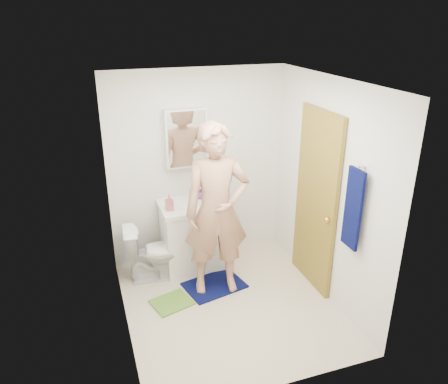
{
  "coord_description": "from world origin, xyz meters",
  "views": [
    {
      "loc": [
        -1.33,
        -3.72,
        2.97
      ],
      "look_at": [
        0.02,
        0.25,
        1.24
      ],
      "focal_mm": 35.0,
      "sensor_mm": 36.0,
      "label": 1
    }
  ],
  "objects_px": {
    "towel": "(353,209)",
    "man": "(217,211)",
    "toothbrush_cup": "(202,195)",
    "vanity_cabinet": "(194,237)",
    "toilet": "(154,252)",
    "soap_dispenser": "(169,202)",
    "medicine_cabinet": "(186,138)"
  },
  "relations": [
    {
      "from": "toothbrush_cup",
      "to": "towel",
      "type": "bearing_deg",
      "value": -57.11
    },
    {
      "from": "towel",
      "to": "toilet",
      "type": "distance_m",
      "value": 2.37
    },
    {
      "from": "man",
      "to": "towel",
      "type": "bearing_deg",
      "value": -32.22
    },
    {
      "from": "toothbrush_cup",
      "to": "man",
      "type": "bearing_deg",
      "value": -92.6
    },
    {
      "from": "vanity_cabinet",
      "to": "towel",
      "type": "bearing_deg",
      "value": -51.53
    },
    {
      "from": "toilet",
      "to": "soap_dispenser",
      "type": "distance_m",
      "value": 0.64
    },
    {
      "from": "medicine_cabinet",
      "to": "soap_dispenser",
      "type": "height_order",
      "value": "medicine_cabinet"
    },
    {
      "from": "towel",
      "to": "toilet",
      "type": "relative_size",
      "value": 1.17
    },
    {
      "from": "vanity_cabinet",
      "to": "toothbrush_cup",
      "type": "distance_m",
      "value": 0.54
    },
    {
      "from": "towel",
      "to": "man",
      "type": "relative_size",
      "value": 0.41
    },
    {
      "from": "medicine_cabinet",
      "to": "towel",
      "type": "distance_m",
      "value": 2.11
    },
    {
      "from": "medicine_cabinet",
      "to": "man",
      "type": "distance_m",
      "value": 1.02
    },
    {
      "from": "vanity_cabinet",
      "to": "soap_dispenser",
      "type": "height_order",
      "value": "soap_dispenser"
    },
    {
      "from": "vanity_cabinet",
      "to": "toilet",
      "type": "distance_m",
      "value": 0.54
    },
    {
      "from": "man",
      "to": "toothbrush_cup",
      "type": "bearing_deg",
      "value": 95.56
    },
    {
      "from": "towel",
      "to": "man",
      "type": "bearing_deg",
      "value": 139.62
    },
    {
      "from": "toilet",
      "to": "towel",
      "type": "bearing_deg",
      "value": -124.72
    },
    {
      "from": "medicine_cabinet",
      "to": "toothbrush_cup",
      "type": "relative_size",
      "value": 5.22
    },
    {
      "from": "soap_dispenser",
      "to": "toilet",
      "type": "bearing_deg",
      "value": -172.29
    },
    {
      "from": "toilet",
      "to": "man",
      "type": "distance_m",
      "value": 1.02
    },
    {
      "from": "medicine_cabinet",
      "to": "soap_dispenser",
      "type": "bearing_deg",
      "value": -134.08
    },
    {
      "from": "vanity_cabinet",
      "to": "man",
      "type": "xyz_separation_m",
      "value": [
        0.12,
        -0.58,
        0.59
      ]
    },
    {
      "from": "man",
      "to": "vanity_cabinet",
      "type": "bearing_deg",
      "value": 109.52
    },
    {
      "from": "vanity_cabinet",
      "to": "towel",
      "type": "distance_m",
      "value": 2.08
    },
    {
      "from": "soap_dispenser",
      "to": "toothbrush_cup",
      "type": "bearing_deg",
      "value": 23.56
    },
    {
      "from": "toilet",
      "to": "man",
      "type": "height_order",
      "value": "man"
    },
    {
      "from": "vanity_cabinet",
      "to": "medicine_cabinet",
      "type": "bearing_deg",
      "value": 90.0
    },
    {
      "from": "vanity_cabinet",
      "to": "toilet",
      "type": "bearing_deg",
      "value": -167.6
    },
    {
      "from": "vanity_cabinet",
      "to": "man",
      "type": "relative_size",
      "value": 0.41
    },
    {
      "from": "towel",
      "to": "toothbrush_cup",
      "type": "height_order",
      "value": "towel"
    },
    {
      "from": "medicine_cabinet",
      "to": "toothbrush_cup",
      "type": "xyz_separation_m",
      "value": [
        0.15,
        -0.11,
        -0.7
      ]
    },
    {
      "from": "medicine_cabinet",
      "to": "toothbrush_cup",
      "type": "bearing_deg",
      "value": -37.72
    }
  ]
}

